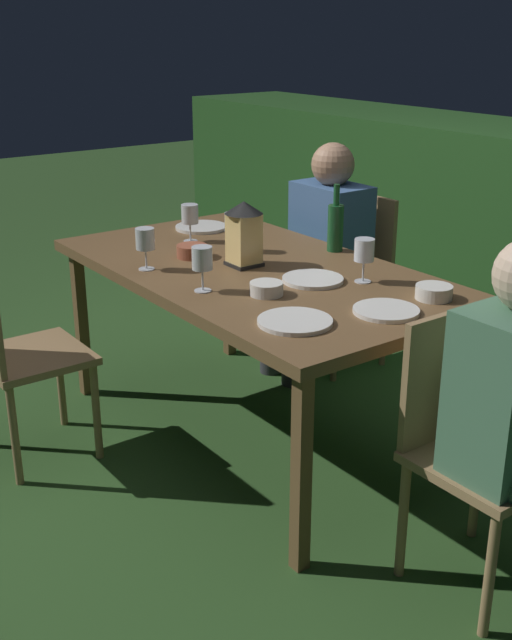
{
  "coord_description": "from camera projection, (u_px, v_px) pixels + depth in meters",
  "views": [
    {
      "loc": [
        2.5,
        -1.82,
        1.69
      ],
      "look_at": [
        0.0,
        0.0,
        0.53
      ],
      "focal_mm": 44.79,
      "sensor_mm": 36.0,
      "label": 1
    }
  ],
  "objects": [
    {
      "name": "dining_table",
      "position": [
        256.0,
        280.0,
        3.24
      ],
      "size": [
        1.78,
        0.98,
        0.76
      ],
      "color": "brown",
      "rests_on": "ground"
    },
    {
      "name": "plate_c",
      "position": [
        386.0,
        311.0,
        2.72
      ],
      "size": [
        0.23,
        0.23,
        0.01
      ],
      "primitive_type": "cylinder",
      "color": "white",
      "rests_on": "dining_table"
    },
    {
      "name": "wine_glass_d",
      "position": [
        202.0,
        260.0,
        2.9
      ],
      "size": [
        0.08,
        0.08,
        0.17
      ],
      "color": "silver",
      "rests_on": "dining_table"
    },
    {
      "name": "lantern_centerpiece",
      "position": [
        244.0,
        230.0,
        3.19
      ],
      "size": [
        0.15,
        0.15,
        0.27
      ],
      "color": "black",
      "rests_on": "dining_table"
    },
    {
      "name": "wine_glass_a",
      "position": [
        145.0,
        241.0,
        3.15
      ],
      "size": [
        0.08,
        0.08,
        0.17
      ],
      "color": "silver",
      "rests_on": "dining_table"
    },
    {
      "name": "plate_a",
      "position": [
        313.0,
        279.0,
        3.05
      ],
      "size": [
        0.24,
        0.24,
        0.01
      ],
      "primitive_type": "cylinder",
      "color": "white",
      "rests_on": "dining_table"
    },
    {
      "name": "bowl_salad",
      "position": [
        266.0,
        288.0,
        2.89
      ],
      "size": [
        0.12,
        0.12,
        0.05
      ],
      "color": "silver",
      "rests_on": "dining_table"
    },
    {
      "name": "chair_head_far",
      "position": [
        473.0,
        438.0,
        2.46
      ],
      "size": [
        0.4,
        0.42,
        0.87
      ],
      "color": "#9E7A51",
      "rests_on": "ground"
    },
    {
      "name": "chair_side_left_a",
      "position": [
        15.0,
        348.0,
        3.13
      ],
      "size": [
        0.42,
        0.4,
        0.87
      ],
      "color": "#9E7A51",
      "rests_on": "ground"
    },
    {
      "name": "wine_glass_b",
      "position": [
        364.0,
        252.0,
        3.0
      ],
      "size": [
        0.08,
        0.08,
        0.17
      ],
      "color": "silver",
      "rests_on": "dining_table"
    },
    {
      "name": "bowl_olives",
      "position": [
        192.0,
        251.0,
        3.35
      ],
      "size": [
        0.13,
        0.13,
        0.05
      ],
      "color": "#9E5138",
      "rests_on": "dining_table"
    },
    {
      "name": "chair_side_right_a",
      "position": [
        349.0,
        271.0,
        4.11
      ],
      "size": [
        0.42,
        0.4,
        0.87
      ],
      "color": "#9E7A51",
      "rests_on": "ground"
    },
    {
      "name": "ground_plane",
      "position": [
        256.0,
        434.0,
        3.49
      ],
      "size": [
        16.0,
        16.0,
        0.0
      ],
      "primitive_type": "plane",
      "color": "#2D5123"
    },
    {
      "name": "wine_glass_c",
      "position": [
        233.0,
        224.0,
        3.41
      ],
      "size": [
        0.08,
        0.08,
        0.17
      ],
      "color": "silver",
      "rests_on": "dining_table"
    },
    {
      "name": "plate_d",
      "position": [
        201.0,
        227.0,
        3.82
      ],
      "size": [
        0.25,
        0.25,
        0.01
      ],
      "primitive_type": "cylinder",
      "color": "silver",
      "rests_on": "dining_table"
    },
    {
      "name": "plate_b",
      "position": [
        295.0,
        321.0,
        2.62
      ],
      "size": [
        0.25,
        0.25,
        0.01
      ],
      "primitive_type": "cylinder",
      "color": "white",
      "rests_on": "dining_table"
    },
    {
      "name": "wine_glass_e",
      "position": [
        190.0,
        216.0,
        3.56
      ],
      "size": [
        0.08,
        0.08,
        0.17
      ],
      "color": "silver",
      "rests_on": "dining_table"
    },
    {
      "name": "green_bottle_on_table",
      "position": [
        336.0,
        226.0,
        3.41
      ],
      "size": [
        0.07,
        0.07,
        0.29
      ],
      "color": "#195128",
      "rests_on": "dining_table"
    },
    {
      "name": "bowl_bread",
      "position": [
        434.0,
        292.0,
        2.85
      ],
      "size": [
        0.13,
        0.13,
        0.05
      ],
      "color": "silver",
      "rests_on": "dining_table"
    },
    {
      "name": "person_in_blue",
      "position": [
        320.0,
        248.0,
        3.94
      ],
      "size": [
        0.38,
        0.47,
        1.15
      ],
      "color": "#426699",
      "rests_on": "ground"
    }
  ]
}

